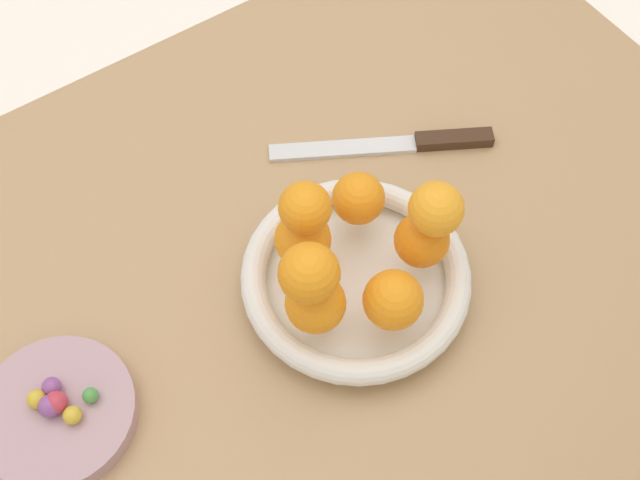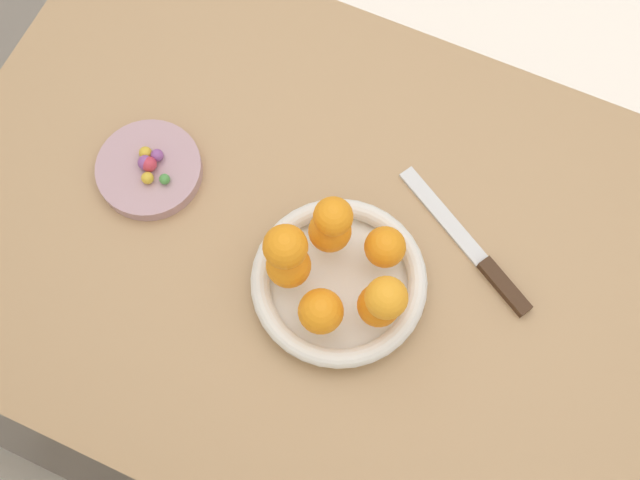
{
  "view_description": "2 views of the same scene",
  "coord_description": "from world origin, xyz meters",
  "px_view_note": "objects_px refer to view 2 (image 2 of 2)",
  "views": [
    {
      "loc": [
        0.19,
        0.34,
        1.49
      ],
      "look_at": [
        -0.01,
        0.04,
        0.86
      ],
      "focal_mm": 45.0,
      "sensor_mm": 36.0,
      "label": 1
    },
    {
      "loc": [
        -0.16,
        0.34,
        1.78
      ],
      "look_at": [
        -0.02,
        0.03,
        0.85
      ],
      "focal_mm": 45.0,
      "sensor_mm": 36.0,
      "label": 2
    }
  ],
  "objects_px": {
    "dining_table": "(318,263)",
    "orange_5": "(285,247)",
    "orange_2": "(289,265)",
    "orange_7": "(386,298)",
    "candy_ball_0": "(145,153)",
    "candy_ball_5": "(145,164)",
    "fruit_bowl": "(339,282)",
    "knife": "(475,252)",
    "candy_ball_6": "(165,179)",
    "candy_ball_7": "(145,164)",
    "orange_0": "(385,247)",
    "candy_ball_4": "(147,178)",
    "orange_3": "(321,311)",
    "candy_ball_2": "(150,163)",
    "candy_ball_1": "(157,155)",
    "candy_ball_3": "(147,164)",
    "orange_1": "(330,230)",
    "orange_4": "(379,305)",
    "candy_dish": "(149,171)",
    "orange_6": "(333,216)"
  },
  "relations": [
    {
      "from": "orange_2",
      "to": "candy_ball_3",
      "type": "relative_size",
      "value": 4.01
    },
    {
      "from": "orange_2",
      "to": "orange_6",
      "type": "relative_size",
      "value": 1.15
    },
    {
      "from": "dining_table",
      "to": "candy_dish",
      "type": "distance_m",
      "value": 0.28
    },
    {
      "from": "dining_table",
      "to": "orange_1",
      "type": "height_order",
      "value": "orange_1"
    },
    {
      "from": "dining_table",
      "to": "orange_5",
      "type": "relative_size",
      "value": 19.51
    },
    {
      "from": "knife",
      "to": "candy_ball_6",
      "type": "bearing_deg",
      "value": 11.14
    },
    {
      "from": "dining_table",
      "to": "orange_5",
      "type": "bearing_deg",
      "value": 76.58
    },
    {
      "from": "orange_4",
      "to": "candy_ball_6",
      "type": "xyz_separation_m",
      "value": [
        0.34,
        -0.06,
        -0.04
      ]
    },
    {
      "from": "candy_ball_1",
      "to": "knife",
      "type": "xyz_separation_m",
      "value": [
        -0.46,
        -0.06,
        -0.03
      ]
    },
    {
      "from": "dining_table",
      "to": "knife",
      "type": "height_order",
      "value": "knife"
    },
    {
      "from": "candy_ball_5",
      "to": "candy_ball_6",
      "type": "bearing_deg",
      "value": 166.46
    },
    {
      "from": "orange_2",
      "to": "candy_ball_1",
      "type": "distance_m",
      "value": 0.26
    },
    {
      "from": "fruit_bowl",
      "to": "knife",
      "type": "distance_m",
      "value": 0.19
    },
    {
      "from": "orange_0",
      "to": "orange_2",
      "type": "xyz_separation_m",
      "value": [
        0.1,
        0.07,
        0.0
      ]
    },
    {
      "from": "candy_ball_4",
      "to": "candy_ball_7",
      "type": "bearing_deg",
      "value": -52.46
    },
    {
      "from": "orange_0",
      "to": "candy_ball_3",
      "type": "xyz_separation_m",
      "value": [
        0.35,
        0.01,
        -0.04
      ]
    },
    {
      "from": "candy_dish",
      "to": "candy_ball_4",
      "type": "xyz_separation_m",
      "value": [
        -0.01,
        0.02,
        0.02
      ]
    },
    {
      "from": "fruit_bowl",
      "to": "orange_7",
      "type": "relative_size",
      "value": 4.43
    },
    {
      "from": "candy_ball_2",
      "to": "orange_5",
      "type": "bearing_deg",
      "value": 165.41
    },
    {
      "from": "candy_ball_0",
      "to": "candy_ball_7",
      "type": "bearing_deg",
      "value": 116.27
    },
    {
      "from": "orange_7",
      "to": "candy_ball_5",
      "type": "xyz_separation_m",
      "value": [
        0.38,
        -0.07,
        -0.09
      ]
    },
    {
      "from": "orange_1",
      "to": "candy_ball_4",
      "type": "relative_size",
      "value": 3.25
    },
    {
      "from": "fruit_bowl",
      "to": "knife",
      "type": "bearing_deg",
      "value": -141.62
    },
    {
      "from": "orange_7",
      "to": "candy_ball_4",
      "type": "xyz_separation_m",
      "value": [
        0.37,
        -0.05,
        -0.09
      ]
    },
    {
      "from": "orange_4",
      "to": "orange_7",
      "type": "bearing_deg",
      "value": 156.8
    },
    {
      "from": "orange_7",
      "to": "candy_ball_0",
      "type": "height_order",
      "value": "orange_7"
    },
    {
      "from": "candy_ball_2",
      "to": "knife",
      "type": "bearing_deg",
      "value": -170.97
    },
    {
      "from": "candy_ball_3",
      "to": "candy_ball_6",
      "type": "bearing_deg",
      "value": 163.65
    },
    {
      "from": "orange_2",
      "to": "candy_ball_5",
      "type": "xyz_separation_m",
      "value": [
        0.25,
        -0.06,
        -0.04
      ]
    },
    {
      "from": "candy_ball_6",
      "to": "candy_ball_7",
      "type": "xyz_separation_m",
      "value": [
        0.04,
        -0.01,
        0.0
      ]
    },
    {
      "from": "orange_0",
      "to": "orange_5",
      "type": "distance_m",
      "value": 0.14
    },
    {
      "from": "candy_ball_2",
      "to": "knife",
      "type": "relative_size",
      "value": 0.09
    },
    {
      "from": "orange_4",
      "to": "candy_ball_2",
      "type": "relative_size",
      "value": 2.53
    },
    {
      "from": "candy_ball_4",
      "to": "candy_ball_6",
      "type": "bearing_deg",
      "value": -158.85
    },
    {
      "from": "orange_3",
      "to": "candy_ball_6",
      "type": "xyz_separation_m",
      "value": [
        0.28,
        -0.09,
        -0.04
      ]
    },
    {
      "from": "orange_2",
      "to": "candy_ball_3",
      "type": "xyz_separation_m",
      "value": [
        0.25,
        -0.06,
        -0.04
      ]
    },
    {
      "from": "dining_table",
      "to": "orange_2",
      "type": "bearing_deg",
      "value": 80.55
    },
    {
      "from": "orange_2",
      "to": "candy_ball_2",
      "type": "bearing_deg",
      "value": -15.22
    },
    {
      "from": "orange_1",
      "to": "orange_2",
      "type": "xyz_separation_m",
      "value": [
        0.03,
        0.07,
        0.0
      ]
    },
    {
      "from": "candy_ball_6",
      "to": "candy_ball_1",
      "type": "bearing_deg",
      "value": -46.33
    },
    {
      "from": "orange_0",
      "to": "candy_ball_3",
      "type": "height_order",
      "value": "orange_0"
    },
    {
      "from": "candy_ball_0",
      "to": "orange_6",
      "type": "bearing_deg",
      "value": 177.3
    },
    {
      "from": "fruit_bowl",
      "to": "orange_3",
      "type": "relative_size",
      "value": 4.03
    },
    {
      "from": "candy_ball_5",
      "to": "orange_7",
      "type": "bearing_deg",
      "value": 170.05
    },
    {
      "from": "dining_table",
      "to": "orange_0",
      "type": "height_order",
      "value": "orange_0"
    },
    {
      "from": "dining_table",
      "to": "orange_1",
      "type": "xyz_separation_m",
      "value": [
        -0.02,
        -0.0,
        0.16
      ]
    },
    {
      "from": "orange_3",
      "to": "candy_ball_2",
      "type": "xyz_separation_m",
      "value": [
        0.31,
        -0.11,
        -0.04
      ]
    },
    {
      "from": "orange_0",
      "to": "orange_4",
      "type": "xyz_separation_m",
      "value": [
        -0.02,
        0.08,
        0.0
      ]
    },
    {
      "from": "dining_table",
      "to": "candy_ball_0",
      "type": "bearing_deg",
      "value": -2.95
    },
    {
      "from": "candy_ball_1",
      "to": "candy_ball_0",
      "type": "bearing_deg",
      "value": 11.49
    }
  ]
}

